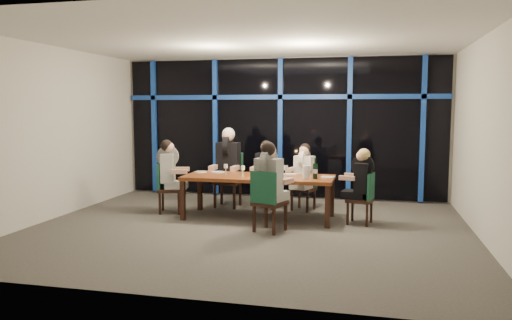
# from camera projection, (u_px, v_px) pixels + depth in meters

# --- Properties ---
(room) EXTENTS (7.04, 7.00, 3.02)m
(room) POSITION_uv_depth(u_px,v_px,m) (247.00, 102.00, 7.78)
(room) COLOR #524E48
(room) RESTS_ON ground
(window_wall) EXTENTS (6.86, 0.43, 2.94)m
(window_wall) POSITION_uv_depth(u_px,v_px,m) (281.00, 126.00, 10.67)
(window_wall) COLOR black
(window_wall) RESTS_ON ground
(dining_table) EXTENTS (2.60, 1.00, 0.75)m
(dining_table) POSITION_uv_depth(u_px,v_px,m) (259.00, 180.00, 8.70)
(dining_table) COLOR brown
(dining_table) RESTS_ON ground
(chair_far_left) EXTENTS (0.51, 0.51, 1.05)m
(chair_far_left) POSITION_uv_depth(u_px,v_px,m) (229.00, 176.00, 9.81)
(chair_far_left) COLOR black
(chair_far_left) RESTS_ON ground
(chair_far_mid) EXTENTS (0.43, 0.43, 0.89)m
(chair_far_mid) POSITION_uv_depth(u_px,v_px,m) (266.00, 182.00, 9.69)
(chair_far_mid) COLOR black
(chair_far_mid) RESTS_ON ground
(chair_far_right) EXTENTS (0.50, 0.50, 0.86)m
(chair_far_right) POSITION_uv_depth(u_px,v_px,m) (305.00, 185.00, 9.47)
(chair_far_right) COLOR black
(chair_far_right) RESTS_ON ground
(chair_end_left) EXTENTS (0.52, 0.52, 0.92)m
(chair_end_left) POSITION_uv_depth(u_px,v_px,m) (166.00, 185.00, 9.18)
(chair_end_left) COLOR black
(chair_end_left) RESTS_ON ground
(chair_end_right) EXTENTS (0.47, 0.47, 0.86)m
(chair_end_right) POSITION_uv_depth(u_px,v_px,m) (365.00, 196.00, 8.26)
(chair_end_right) COLOR black
(chair_end_right) RESTS_ON ground
(chair_near_mid) EXTENTS (0.57, 0.57, 0.97)m
(chair_near_mid) POSITION_uv_depth(u_px,v_px,m) (267.00, 198.00, 7.71)
(chair_near_mid) COLOR black
(chair_near_mid) RESTS_ON ground
(diner_far_left) EXTENTS (0.53, 0.66, 1.03)m
(diner_far_left) POSITION_uv_depth(u_px,v_px,m) (228.00, 156.00, 9.68)
(diner_far_left) COLOR black
(diner_far_left) RESTS_ON ground
(diner_far_mid) EXTENTS (0.45, 0.56, 0.87)m
(diner_far_mid) POSITION_uv_depth(u_px,v_px,m) (265.00, 164.00, 9.58)
(diner_far_mid) COLOR black
(diner_far_mid) RESTS_ON ground
(diner_far_right) EXTENTS (0.51, 0.59, 0.84)m
(diner_far_right) POSITION_uv_depth(u_px,v_px,m) (304.00, 167.00, 9.37)
(diner_far_right) COLOR silver
(diner_far_right) RESTS_ON ground
(diner_end_left) EXTENTS (0.62, 0.53, 0.90)m
(diner_end_left) POSITION_uv_depth(u_px,v_px,m) (170.00, 165.00, 9.14)
(diner_end_left) COLOR black
(diner_end_left) RESTS_ON ground
(diner_end_right) EXTENTS (0.58, 0.48, 0.84)m
(diner_end_right) POSITION_uv_depth(u_px,v_px,m) (361.00, 175.00, 8.25)
(diner_end_right) COLOR black
(diner_end_right) RESTS_ON ground
(diner_near_mid) EXTENTS (0.58, 0.66, 0.94)m
(diner_near_mid) POSITION_uv_depth(u_px,v_px,m) (270.00, 173.00, 7.74)
(diner_near_mid) COLOR black
(diner_near_mid) RESTS_ON ground
(plate_far_left) EXTENTS (0.24, 0.24, 0.01)m
(plate_far_left) POSITION_uv_depth(u_px,v_px,m) (218.00, 172.00, 9.17)
(plate_far_left) COLOR white
(plate_far_left) RESTS_ON dining_table
(plate_far_mid) EXTENTS (0.24, 0.24, 0.01)m
(plate_far_mid) POSITION_uv_depth(u_px,v_px,m) (258.00, 173.00, 9.05)
(plate_far_mid) COLOR white
(plate_far_mid) RESTS_ON dining_table
(plate_far_right) EXTENTS (0.24, 0.24, 0.01)m
(plate_far_right) POSITION_uv_depth(u_px,v_px,m) (290.00, 174.00, 8.89)
(plate_far_right) COLOR white
(plate_far_right) RESTS_ON dining_table
(plate_end_left) EXTENTS (0.24, 0.24, 0.01)m
(plate_end_left) POSITION_uv_depth(u_px,v_px,m) (201.00, 172.00, 9.17)
(plate_end_left) COLOR white
(plate_end_left) RESTS_ON dining_table
(plate_end_right) EXTENTS (0.24, 0.24, 0.01)m
(plate_end_right) POSITION_uv_depth(u_px,v_px,m) (328.00, 177.00, 8.50)
(plate_end_right) COLOR white
(plate_end_right) RESTS_ON dining_table
(plate_near_mid) EXTENTS (0.24, 0.24, 0.01)m
(plate_near_mid) POSITION_uv_depth(u_px,v_px,m) (288.00, 179.00, 8.23)
(plate_near_mid) COLOR white
(plate_near_mid) RESTS_ON dining_table
(wine_bottle) EXTENTS (0.08, 0.08, 0.35)m
(wine_bottle) POSITION_uv_depth(u_px,v_px,m) (315.00, 171.00, 8.34)
(wine_bottle) COLOR black
(wine_bottle) RESTS_ON dining_table
(water_pitcher) EXTENTS (0.14, 0.12, 0.22)m
(water_pitcher) POSITION_uv_depth(u_px,v_px,m) (306.00, 172.00, 8.36)
(water_pitcher) COLOR silver
(water_pitcher) RESTS_ON dining_table
(tea_light) EXTENTS (0.05, 0.05, 0.03)m
(tea_light) POSITION_uv_depth(u_px,v_px,m) (255.00, 177.00, 8.46)
(tea_light) COLOR #FFA24C
(tea_light) RESTS_ON dining_table
(wine_glass_a) EXTENTS (0.07, 0.07, 0.18)m
(wine_glass_a) POSITION_uv_depth(u_px,v_px,m) (243.00, 169.00, 8.65)
(wine_glass_a) COLOR white
(wine_glass_a) RESTS_ON dining_table
(wine_glass_b) EXTENTS (0.08, 0.08, 0.19)m
(wine_glass_b) POSITION_uv_depth(u_px,v_px,m) (264.00, 167.00, 8.80)
(wine_glass_b) COLOR white
(wine_glass_b) RESTS_ON dining_table
(wine_glass_c) EXTENTS (0.08, 0.08, 0.20)m
(wine_glass_c) POSITION_uv_depth(u_px,v_px,m) (286.00, 169.00, 8.56)
(wine_glass_c) COLOR silver
(wine_glass_c) RESTS_ON dining_table
(wine_glass_d) EXTENTS (0.07, 0.07, 0.18)m
(wine_glass_d) POSITION_uv_depth(u_px,v_px,m) (226.00, 167.00, 8.90)
(wine_glass_d) COLOR silver
(wine_glass_d) RESTS_ON dining_table
(wine_glass_e) EXTENTS (0.07, 0.07, 0.17)m
(wine_glass_e) POSITION_uv_depth(u_px,v_px,m) (310.00, 169.00, 8.69)
(wine_glass_e) COLOR silver
(wine_glass_e) RESTS_ON dining_table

